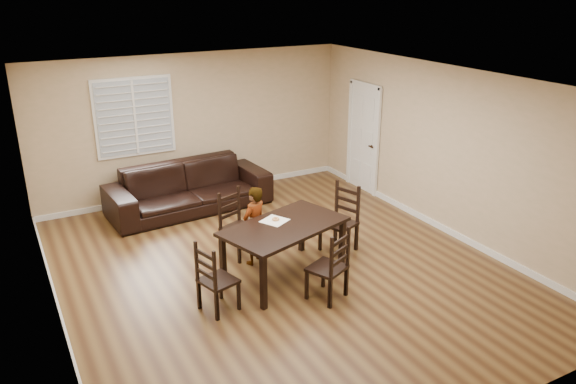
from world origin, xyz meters
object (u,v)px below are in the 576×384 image
object	(u,v)px
child	(254,226)
sofa	(189,188)
chair_near	(233,225)
dining_table	(284,231)
chair_right	(344,219)
donut	(276,219)
chair_far	(335,269)
chair_left	(211,282)

from	to	relation	value
child	sofa	xyz separation A→B (m)	(-0.16, 2.42, -0.17)
child	chair_near	bearing A→B (deg)	-95.91
dining_table	chair_right	size ratio (longest dim) A/B	1.82
donut	chair_far	bearing A→B (deg)	-73.26
chair_near	donut	distance (m)	0.96
chair_near	chair_left	bearing A→B (deg)	-144.78
chair_near	chair_left	xyz separation A→B (m)	(-0.90, -1.40, -0.03)
chair_near	donut	bearing A→B (deg)	-92.94
chair_near	chair_far	distance (m)	1.97
dining_table	child	size ratio (longest dim) A/B	1.61
chair_left	chair_right	size ratio (longest dim) A/B	0.90
chair_left	donut	world-z (taller)	chair_left
dining_table	child	distance (m)	0.63
chair_left	sofa	xyz separation A→B (m)	(0.88, 3.38, -0.01)
chair_left	child	distance (m)	1.43
dining_table	chair_right	bearing A→B (deg)	0.20
dining_table	chair_left	distance (m)	1.31
chair_far	donut	world-z (taller)	chair_far
chair_far	donut	xyz separation A→B (m)	(-0.31, 1.04, 0.37)
chair_near	child	world-z (taller)	child
chair_right	child	bearing A→B (deg)	-117.35
chair_near	donut	size ratio (longest dim) A/B	9.74
chair_left	sofa	bearing A→B (deg)	-30.44
dining_table	chair_far	bearing A→B (deg)	-89.02
chair_left	chair_right	bearing A→B (deg)	-88.69
dining_table	donut	size ratio (longest dim) A/B	18.32
chair_left	chair_far	bearing A→B (deg)	-123.39
sofa	chair_far	bearing A→B (deg)	-85.11
chair_near	sofa	distance (m)	1.98
chair_far	sofa	world-z (taller)	chair_far
chair_near	sofa	size ratio (longest dim) A/B	0.35
chair_right	child	world-z (taller)	child
chair_left	chair_near	bearing A→B (deg)	-48.51
donut	chair_right	bearing A→B (deg)	8.72
chair_left	chair_right	world-z (taller)	chair_right
dining_table	chair_far	size ratio (longest dim) A/B	1.92
chair_right	donut	size ratio (longest dim) A/B	10.05
chair_near	chair_left	distance (m)	1.67
chair_far	chair_right	xyz separation A→B (m)	(0.96, 1.24, 0.02)
chair_left	chair_right	xyz separation A→B (m)	(2.46, 0.76, 0.05)
child	donut	xyz separation A→B (m)	(0.14, -0.40, 0.23)
donut	sofa	xyz separation A→B (m)	(-0.31, 2.82, -0.40)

